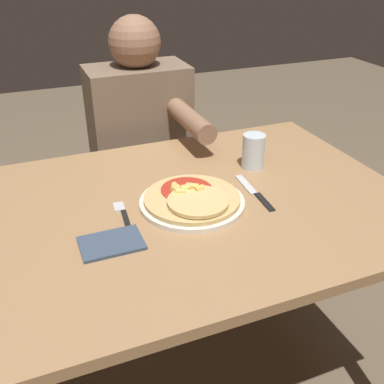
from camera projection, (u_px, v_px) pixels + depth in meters
The scene contains 9 objects.
ground_plane at pixel (183, 384), 1.62m from camera, with size 8.00×8.00×0.00m, color brown.
dining_table at pixel (181, 235), 1.30m from camera, with size 1.29×0.88×0.76m.
plate at pixel (192, 202), 1.24m from camera, with size 0.29×0.29×0.01m.
pizza at pixel (193, 198), 1.23m from camera, with size 0.27×0.27×0.04m.
fork at pixel (124, 216), 1.19m from camera, with size 0.03×0.18×0.00m.
knife at pixel (255, 193), 1.30m from camera, with size 0.03×0.22×0.00m.
drinking_glass at pixel (253, 151), 1.42m from camera, with size 0.07×0.07×0.11m.
napkin at pixel (111, 243), 1.08m from camera, with size 0.15×0.11×0.01m.
person_diner at pixel (142, 143), 1.82m from camera, with size 0.38×0.52×1.17m.
Camera 1 is at (-0.37, -1.01, 1.40)m, focal length 42.00 mm.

